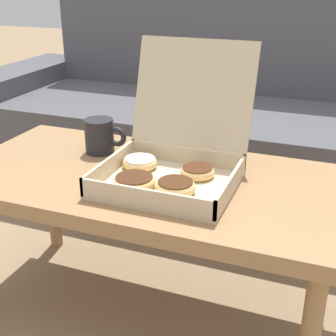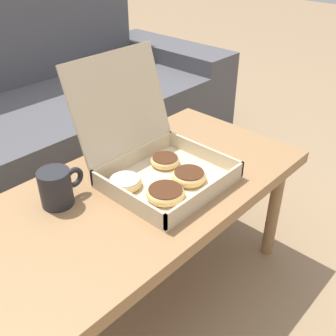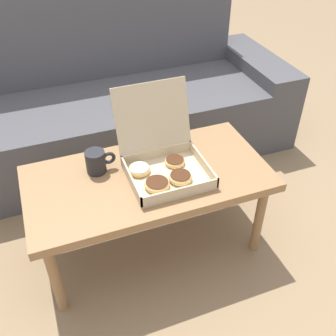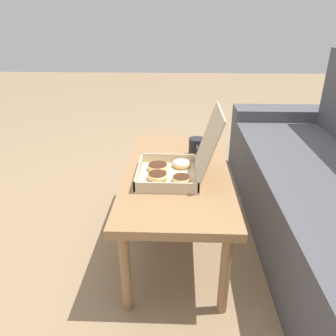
{
  "view_description": "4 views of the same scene",
  "coord_description": "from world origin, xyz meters",
  "px_view_note": "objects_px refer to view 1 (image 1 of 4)",
  "views": [
    {
      "loc": [
        0.47,
        -1.16,
        0.97
      ],
      "look_at": [
        0.08,
        -0.14,
        0.5
      ],
      "focal_mm": 50.0,
      "sensor_mm": 36.0,
      "label": 1
    },
    {
      "loc": [
        -0.63,
        -0.79,
        1.11
      ],
      "look_at": [
        0.08,
        -0.14,
        0.5
      ],
      "focal_mm": 42.0,
      "sensor_mm": 36.0,
      "label": 2
    },
    {
      "loc": [
        -0.39,
        -1.37,
        1.54
      ],
      "look_at": [
        0.08,
        -0.14,
        0.5
      ],
      "focal_mm": 42.0,
      "sensor_mm": 36.0,
      "label": 3
    },
    {
      "loc": [
        1.52,
        -0.09,
        1.18
      ],
      "look_at": [
        0.08,
        -0.14,
        0.5
      ],
      "focal_mm": 35.0,
      "sensor_mm": 36.0,
      "label": 4
    }
  ],
  "objects_px": {
    "coffee_table": "(148,191)",
    "pastry_box": "(170,158)",
    "couch": "(229,125)",
    "coffee_mug": "(101,136)"
  },
  "relations": [
    {
      "from": "coffee_table",
      "to": "coffee_mug",
      "type": "height_order",
      "value": "coffee_mug"
    },
    {
      "from": "coffee_table",
      "to": "coffee_mug",
      "type": "xyz_separation_m",
      "value": [
        -0.2,
        0.11,
        0.1
      ]
    },
    {
      "from": "couch",
      "to": "coffee_table",
      "type": "distance_m",
      "value": 0.91
    },
    {
      "from": "coffee_table",
      "to": "pastry_box",
      "type": "distance_m",
      "value": 0.13
    },
    {
      "from": "pastry_box",
      "to": "coffee_mug",
      "type": "bearing_deg",
      "value": 157.89
    },
    {
      "from": "couch",
      "to": "pastry_box",
      "type": "height_order",
      "value": "couch"
    },
    {
      "from": "couch",
      "to": "coffee_table",
      "type": "bearing_deg",
      "value": -90.0
    },
    {
      "from": "couch",
      "to": "pastry_box",
      "type": "distance_m",
      "value": 0.93
    },
    {
      "from": "coffee_table",
      "to": "pastry_box",
      "type": "bearing_deg",
      "value": -1.13
    },
    {
      "from": "couch",
      "to": "coffee_table",
      "type": "relative_size",
      "value": 2.19
    }
  ]
}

